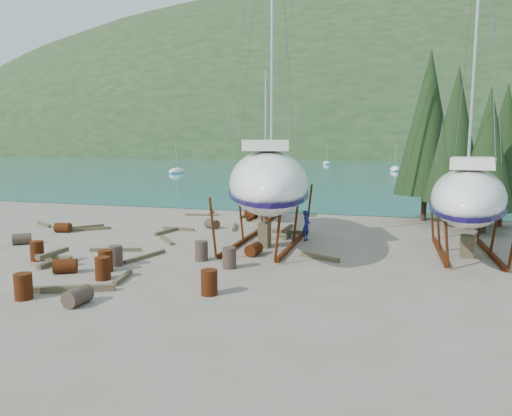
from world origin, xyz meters
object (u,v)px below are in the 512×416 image
(large_sailboat_far, at_px, (468,195))
(worker, at_px, (306,226))
(large_sailboat_near, at_px, (268,180))
(small_sailboat_shore, at_px, (264,195))

(large_sailboat_far, bearing_deg, worker, -178.71)
(large_sailboat_far, distance_m, worker, 8.11)
(large_sailboat_near, bearing_deg, small_sailboat_shore, 90.91)
(large_sailboat_near, relative_size, worker, 12.67)
(large_sailboat_near, relative_size, small_sailboat_shore, 2.05)
(small_sailboat_shore, height_order, worker, small_sailboat_shore)
(large_sailboat_near, height_order, worker, large_sailboat_near)
(large_sailboat_near, bearing_deg, large_sailboat_far, -12.47)
(worker, bearing_deg, large_sailboat_far, -90.78)
(large_sailboat_far, relative_size, worker, 10.51)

